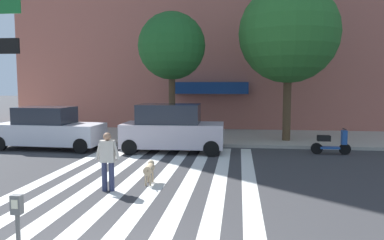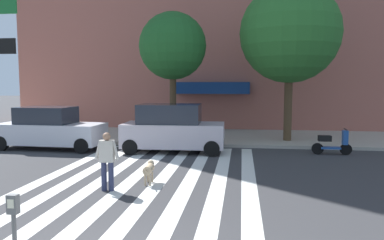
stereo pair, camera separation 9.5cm
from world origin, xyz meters
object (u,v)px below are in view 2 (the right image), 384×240
parked_car_behind_first (173,129)px  street_tree_nearest (173,46)px  parking_meter_curbside (14,230)px  parked_scooter (332,143)px  pedestrian_dog_walker (107,158)px  dog_on_leash (149,169)px  street_tree_middle (290,33)px  parked_car_near_curb (50,129)px

parked_car_behind_first → street_tree_nearest: size_ratio=0.69×
street_tree_nearest → parking_meter_curbside: bearing=-88.0°
parking_meter_curbside → parked_scooter: parking_meter_curbside is taller
pedestrian_dog_walker → dog_on_leash: 1.40m
parked_car_behind_first → street_tree_middle: (5.29, 3.09, 4.44)m
street_tree_nearest → dog_on_leash: street_tree_nearest is taller
street_tree_nearest → dog_on_leash: (0.75, -7.91, -4.41)m
parked_car_behind_first → parked_scooter: size_ratio=2.73×
parked_scooter → street_tree_nearest: bearing=161.5°
parked_scooter → pedestrian_dog_walker: 9.83m
street_tree_middle → pedestrian_dog_walker: bearing=-122.9°
dog_on_leash → parked_scooter: bearing=40.1°
street_tree_nearest → parked_car_behind_first: bearing=-79.8°
dog_on_leash → street_tree_middle: bearing=59.0°
parking_meter_curbside → parked_scooter: (6.77, 11.64, -0.55)m
parked_car_near_curb → parked_car_behind_first: 5.74m
parked_car_near_curb → pedestrian_dog_walker: parked_car_near_curb is taller
parked_car_near_curb → dog_on_leash: bearing=-41.2°
street_tree_nearest → pedestrian_dog_walker: street_tree_nearest is taller
parking_meter_curbside → parked_scooter: size_ratio=0.83×
parked_car_near_curb → street_tree_middle: 12.32m
parked_car_behind_first → parking_meter_curbside: bearing=-89.9°
street_tree_middle → dog_on_leash: size_ratio=8.00×
parked_car_behind_first → pedestrian_dog_walker: 6.19m
parking_meter_curbside → street_tree_middle: 16.06m
parked_car_behind_first → dog_on_leash: size_ratio=4.57×
parked_car_behind_first → parked_scooter: (6.79, 0.22, -0.54)m
parking_meter_curbside → parked_scooter: bearing=59.8°
parked_car_behind_first → street_tree_middle: size_ratio=0.57×
parking_meter_curbside → street_tree_middle: street_tree_middle is taller
parked_car_near_curb → parked_scooter: parked_car_near_curb is taller
parked_car_near_curb → parked_scooter: bearing=1.0°
parking_meter_curbside → dog_on_leash: bearing=87.6°
parked_car_near_curb → parked_scooter: 12.54m
parking_meter_curbside → parked_car_behind_first: parked_car_behind_first is taller
parked_car_behind_first → dog_on_leash: 5.30m
parking_meter_curbside → pedestrian_dog_walker: (-0.70, 5.27, -0.10)m
parked_car_near_curb → pedestrian_dog_walker: 7.97m
parking_meter_curbside → street_tree_nearest: size_ratio=0.21×
parked_car_behind_first → dog_on_leash: bearing=-87.0°
parking_meter_curbside → pedestrian_dog_walker: 5.31m
parked_scooter → street_tree_middle: 5.93m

